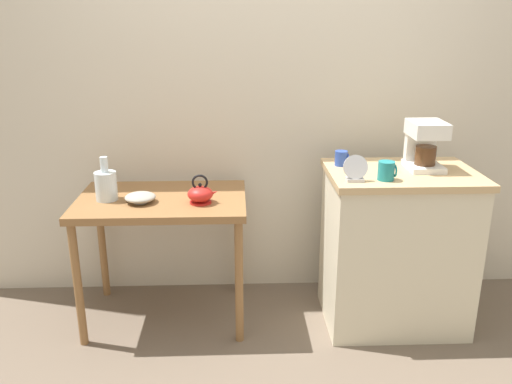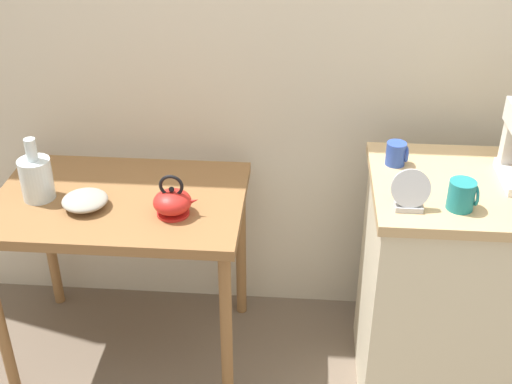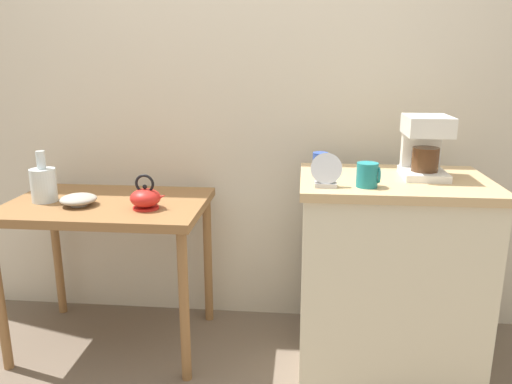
% 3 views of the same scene
% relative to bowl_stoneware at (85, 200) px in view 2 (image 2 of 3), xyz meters
% --- Properties ---
extents(ground_plane, '(8.00, 8.00, 0.00)m').
position_rel_bowl_stoneware_xyz_m(ground_plane, '(0.72, 0.03, -0.77)').
color(ground_plane, '#6B5B4C').
extents(wooden_table, '(0.92, 0.62, 0.74)m').
position_rel_bowl_stoneware_xyz_m(wooden_table, '(0.10, 0.08, -0.12)').
color(wooden_table, olive).
rests_on(wooden_table, ground_plane).
extents(kitchen_counter, '(0.79, 0.57, 0.90)m').
position_rel_bowl_stoneware_xyz_m(kitchen_counter, '(1.40, -0.00, -0.32)').
color(kitchen_counter, beige).
rests_on(kitchen_counter, ground_plane).
extents(bowl_stoneware, '(0.16, 0.16, 0.05)m').
position_rel_bowl_stoneware_xyz_m(bowl_stoneware, '(0.00, 0.00, 0.00)').
color(bowl_stoneware, '#9E998C').
rests_on(bowl_stoneware, wooden_table).
extents(teakettle, '(0.17, 0.14, 0.16)m').
position_rel_bowl_stoneware_xyz_m(teakettle, '(0.32, -0.02, 0.02)').
color(teakettle, red).
rests_on(teakettle, wooden_table).
extents(glass_carafe_vase, '(0.12, 0.12, 0.24)m').
position_rel_bowl_stoneware_xyz_m(glass_carafe_vase, '(-0.19, 0.05, 0.06)').
color(glass_carafe_vase, silver).
rests_on(glass_carafe_vase, wooden_table).
extents(mug_dark_teal, '(0.09, 0.08, 0.10)m').
position_rel_bowl_stoneware_xyz_m(mug_dark_teal, '(1.27, -0.16, 0.18)').
color(mug_dark_teal, teal).
rests_on(mug_dark_teal, kitchen_counter).
extents(mug_blue, '(0.08, 0.07, 0.08)m').
position_rel_bowl_stoneware_xyz_m(mug_blue, '(1.09, 0.12, 0.17)').
color(mug_blue, '#2D4CAD').
rests_on(mug_blue, kitchen_counter).
extents(table_clock, '(0.12, 0.06, 0.13)m').
position_rel_bowl_stoneware_xyz_m(table_clock, '(1.11, -0.18, 0.19)').
color(table_clock, '#B2B5BA').
rests_on(table_clock, kitchen_counter).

